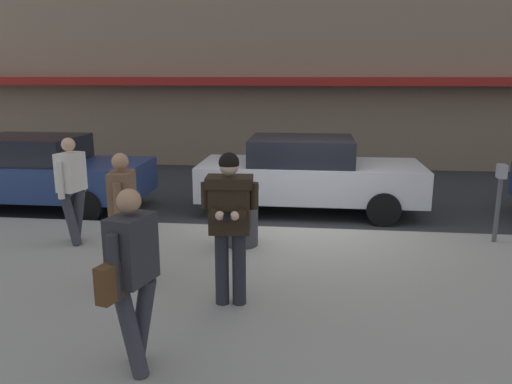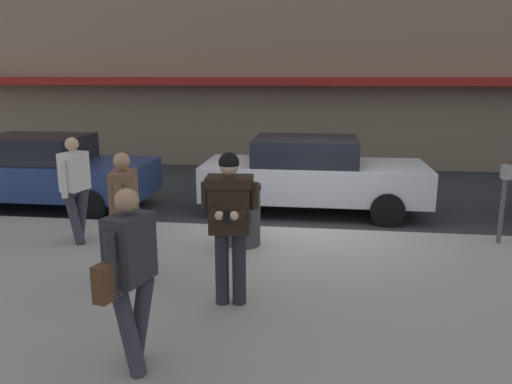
% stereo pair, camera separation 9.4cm
% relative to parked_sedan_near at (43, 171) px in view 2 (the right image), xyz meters
% --- Properties ---
extents(ground_plane, '(80.00, 80.00, 0.00)m').
position_rel_parked_sedan_near_xyz_m(ground_plane, '(5.50, -0.99, -0.79)').
color(ground_plane, '#2B2D30').
extents(sidewalk, '(32.00, 5.30, 0.14)m').
position_rel_parked_sedan_near_xyz_m(sidewalk, '(6.50, -3.84, -0.72)').
color(sidewalk, '#99968E').
rests_on(sidewalk, ground).
extents(curb_paint_line, '(28.00, 0.12, 0.01)m').
position_rel_parked_sedan_near_xyz_m(curb_paint_line, '(6.50, -0.94, -0.79)').
color(curb_paint_line, silver).
rests_on(curb_paint_line, ground).
extents(parked_sedan_near, '(4.51, 1.94, 1.54)m').
position_rel_parked_sedan_near_xyz_m(parked_sedan_near, '(0.00, 0.00, 0.00)').
color(parked_sedan_near, navy).
rests_on(parked_sedan_near, ground).
extents(parked_sedan_mid, '(4.51, 1.95, 1.54)m').
position_rel_parked_sedan_near_xyz_m(parked_sedan_mid, '(5.64, 0.44, 0.00)').
color(parked_sedan_mid, silver).
rests_on(parked_sedan_mid, ground).
extents(man_texting_on_phone, '(0.65, 0.60, 1.81)m').
position_rel_parked_sedan_near_xyz_m(man_texting_on_phone, '(4.82, -4.31, 0.46)').
color(man_texting_on_phone, '#23232B').
rests_on(man_texting_on_phone, sidewalk).
extents(pedestrian_in_light_coat, '(0.39, 0.59, 1.70)m').
position_rel_parked_sedan_near_xyz_m(pedestrian_in_light_coat, '(1.98, -2.43, 0.32)').
color(pedestrian_in_light_coat, '#33333D').
rests_on(pedestrian_in_light_coat, sidewalk).
extents(pedestrian_with_bag, '(0.40, 0.71, 1.70)m').
position_rel_parked_sedan_near_xyz_m(pedestrian_with_bag, '(4.19, -5.75, 0.32)').
color(pedestrian_with_bag, '#33333D').
rests_on(pedestrian_with_bag, sidewalk).
extents(pedestrian_dark_coat, '(0.37, 0.59, 1.70)m').
position_rel_parked_sedan_near_xyz_m(pedestrian_dark_coat, '(3.37, -3.83, 0.32)').
color(pedestrian_dark_coat, '#33333D').
rests_on(pedestrian_dark_coat, sidewalk).
extents(parking_meter, '(0.12, 0.18, 1.27)m').
position_rel_parked_sedan_near_xyz_m(parking_meter, '(8.69, -1.59, 0.18)').
color(parking_meter, '#4C4C51').
rests_on(parking_meter, sidewalk).
extents(trash_bin, '(0.55, 0.55, 0.98)m').
position_rel_parked_sedan_near_xyz_m(trash_bin, '(4.64, -2.21, -0.16)').
color(trash_bin, '#38383D').
rests_on(trash_bin, sidewalk).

